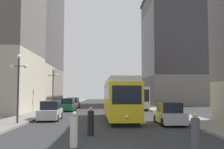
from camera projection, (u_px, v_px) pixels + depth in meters
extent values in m
cube|color=gray|center=(62.00, 106.00, 49.49)|extent=(3.06, 120.00, 0.15)
cube|color=gray|center=(147.00, 106.00, 49.98)|extent=(3.06, 120.00, 0.15)
cube|color=black|center=(120.00, 118.00, 25.51)|extent=(2.56, 11.25, 0.35)
cube|color=yellow|center=(119.00, 100.00, 25.63)|extent=(2.98, 12.23, 3.10)
cube|color=black|center=(119.00, 93.00, 25.68)|extent=(2.99, 11.75, 1.08)
cube|color=silver|center=(119.00, 82.00, 25.75)|extent=(2.76, 11.98, 0.44)
cube|color=black|center=(127.00, 95.00, 19.63)|extent=(2.21, 0.15, 1.40)
sphere|color=#F2EACC|center=(127.00, 117.00, 19.45)|extent=(0.24, 0.24, 0.24)
cube|color=black|center=(137.00, 108.00, 42.22)|extent=(2.29, 10.17, 0.35)
cube|color=#B7B7BA|center=(136.00, 97.00, 42.34)|extent=(2.69, 11.06, 3.10)
cube|color=black|center=(136.00, 94.00, 42.38)|extent=(2.71, 10.62, 1.30)
cube|color=black|center=(141.00, 96.00, 36.88)|extent=(2.30, 0.11, 1.71)
cylinder|color=black|center=(60.00, 109.00, 36.10)|extent=(0.20, 0.65, 0.64)
cylinder|color=black|center=(64.00, 108.00, 38.93)|extent=(0.20, 0.65, 0.64)
cylinder|color=black|center=(73.00, 109.00, 36.10)|extent=(0.20, 0.65, 0.64)
cylinder|color=black|center=(75.00, 108.00, 38.92)|extent=(0.20, 0.65, 0.64)
cube|color=#14512D|center=(68.00, 107.00, 37.53)|extent=(1.95, 4.63, 0.84)
cube|color=black|center=(68.00, 101.00, 37.70)|extent=(1.67, 2.56, 0.80)
cylinder|color=black|center=(66.00, 107.00, 42.04)|extent=(0.20, 0.65, 0.64)
cylinder|color=black|center=(69.00, 106.00, 45.01)|extent=(0.20, 0.65, 0.64)
cylinder|color=black|center=(77.00, 107.00, 42.03)|extent=(0.20, 0.65, 0.64)
cylinder|color=black|center=(79.00, 106.00, 45.00)|extent=(0.20, 0.65, 0.64)
cube|color=maroon|center=(73.00, 105.00, 43.54)|extent=(1.98, 4.87, 0.84)
cube|color=black|center=(73.00, 100.00, 43.72)|extent=(1.68, 2.70, 0.80)
cylinder|color=black|center=(174.00, 119.00, 23.39)|extent=(0.18, 0.64, 0.64)
cylinder|color=black|center=(185.00, 122.00, 20.38)|extent=(0.18, 0.64, 0.64)
cylinder|color=black|center=(155.00, 119.00, 23.35)|extent=(0.18, 0.64, 0.64)
cylinder|color=black|center=(163.00, 122.00, 20.33)|extent=(0.18, 0.64, 0.64)
cube|color=#B2B2B7|center=(169.00, 117.00, 21.88)|extent=(1.82, 4.88, 0.84)
cube|color=black|center=(169.00, 107.00, 21.82)|extent=(1.60, 2.69, 0.80)
cylinder|color=black|center=(38.00, 118.00, 23.71)|extent=(0.20, 0.65, 0.64)
cylinder|color=black|center=(44.00, 116.00, 26.46)|extent=(0.20, 0.65, 0.64)
cylinder|color=black|center=(57.00, 118.00, 23.82)|extent=(0.20, 0.65, 0.64)
cylinder|color=black|center=(61.00, 115.00, 26.58)|extent=(0.20, 0.65, 0.64)
cube|color=#B2B2B7|center=(50.00, 114.00, 25.16)|extent=(1.96, 4.52, 0.84)
cube|color=black|center=(51.00, 105.00, 25.33)|extent=(1.67, 2.51, 0.80)
cylinder|color=black|center=(91.00, 123.00, 16.12)|extent=(0.39, 0.39, 1.48)
sphere|color=tan|center=(91.00, 109.00, 16.18)|extent=(0.26, 0.26, 0.26)
cylinder|color=#4C4C56|center=(196.00, 135.00, 11.63)|extent=(0.39, 0.39, 1.47)
sphere|color=tan|center=(195.00, 115.00, 11.69)|extent=(0.26, 0.26, 0.26)
cylinder|color=beige|center=(74.00, 132.00, 12.66)|extent=(0.38, 0.38, 1.43)
sphere|color=tan|center=(74.00, 114.00, 12.72)|extent=(0.26, 0.26, 0.26)
cylinder|color=#333338|center=(18.00, 91.00, 21.51)|extent=(0.16, 0.16, 5.26)
sphere|color=white|center=(19.00, 57.00, 21.70)|extent=(0.36, 0.36, 0.36)
sphere|color=white|center=(12.00, 66.00, 21.63)|extent=(0.31, 0.31, 0.31)
sphere|color=white|center=(25.00, 66.00, 21.66)|extent=(0.31, 0.31, 0.31)
cube|color=#333338|center=(19.00, 66.00, 21.65)|extent=(1.10, 0.06, 0.06)
cylinder|color=#333338|center=(53.00, 91.00, 36.14)|extent=(0.16, 0.16, 5.51)
sphere|color=white|center=(53.00, 69.00, 36.34)|extent=(0.36, 0.36, 0.36)
sphere|color=white|center=(49.00, 75.00, 36.27)|extent=(0.31, 0.31, 0.31)
sphere|color=white|center=(57.00, 75.00, 36.30)|extent=(0.31, 0.31, 0.31)
cube|color=#333338|center=(53.00, 75.00, 36.28)|extent=(1.10, 0.06, 0.06)
cube|color=slate|center=(23.00, 30.00, 52.35)|extent=(13.10, 19.04, 30.07)
cube|color=#3D3838|center=(24.00, 22.00, 52.45)|extent=(13.14, 19.08, 18.04)
cube|color=slate|center=(177.00, 50.00, 60.07)|extent=(13.62, 17.27, 24.62)
cube|color=#383538|center=(177.00, 45.00, 60.16)|extent=(13.66, 17.31, 14.77)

